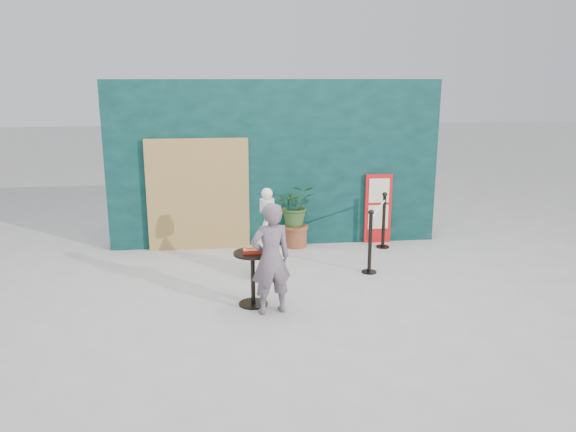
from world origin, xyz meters
name	(u,v)px	position (x,y,z in m)	size (l,w,h in m)	color
ground	(299,309)	(0.00, 0.00, 0.00)	(60.00, 60.00, 0.00)	#ADAAA5
back_wall	(275,164)	(0.00, 3.15, 1.50)	(6.00, 0.30, 3.00)	black
bamboo_fence	(198,195)	(-1.40, 2.94, 1.00)	(1.80, 0.08, 2.00)	tan
woman	(271,259)	(-0.38, -0.04, 0.75)	(0.54, 0.36, 1.49)	slate
menu_board	(378,209)	(1.90, 2.95, 0.65)	(0.50, 0.07, 1.30)	red
statue	(267,241)	(-0.30, 1.38, 0.57)	(0.55, 0.55, 1.40)	silver
cafe_table	(253,270)	(-0.59, 0.25, 0.50)	(0.52, 0.52, 0.75)	black
food_basket	(253,250)	(-0.59, 0.25, 0.79)	(0.26, 0.19, 0.11)	red
planter	(296,211)	(0.34, 2.87, 0.67)	(0.68, 0.59, 1.16)	brown
stanchion_barrier	(377,231)	(1.62, 1.97, 0.49)	(0.84, 1.54, 1.03)	black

